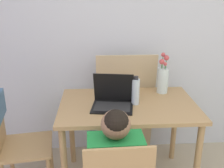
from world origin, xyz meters
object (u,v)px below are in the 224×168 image
(chair_spare, at_px, (8,131))
(person_seated, at_px, (115,159))
(water_bottle, at_px, (136,91))
(flower_vase, at_px, (163,78))
(laptop, at_px, (113,99))

(chair_spare, relative_size, person_seated, 0.88)
(water_bottle, bearing_deg, flower_vase, 40.68)
(chair_spare, xyz_separation_m, flower_vase, (1.28, 0.33, 0.30))
(person_seated, relative_size, flower_vase, 2.79)
(person_seated, bearing_deg, flower_vase, -123.36)
(chair_spare, bearing_deg, laptop, -93.31)
(person_seated, height_order, water_bottle, person_seated)
(chair_spare, height_order, person_seated, person_seated)
(chair_spare, distance_m, flower_vase, 1.35)
(flower_vase, bearing_deg, person_seated, -121.53)
(chair_spare, distance_m, water_bottle, 1.04)
(person_seated, distance_m, water_bottle, 0.63)
(person_seated, height_order, flower_vase, flower_vase)
(flower_vase, relative_size, water_bottle, 1.53)
(water_bottle, bearing_deg, laptop, -172.95)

